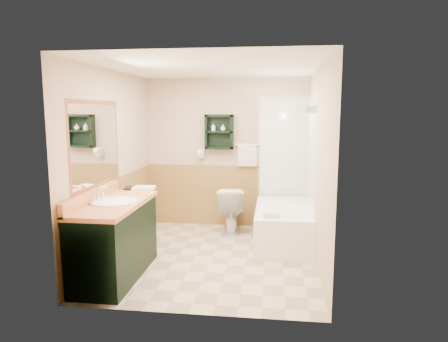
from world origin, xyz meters
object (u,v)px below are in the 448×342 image
at_px(hair_dryer, 201,153).
at_px(toilet, 231,209).
at_px(soap_bottle_b, 223,128).
at_px(vanity, 116,240).
at_px(wall_shelf, 219,132).
at_px(vanity_book, 124,180).
at_px(bathtub, 283,225).
at_px(soap_bottle_a, 213,129).

bearing_deg(hair_dryer, toilet, -29.93).
relative_size(toilet, soap_bottle_b, 7.13).
height_order(hair_dryer, vanity, hair_dryer).
height_order(vanity, toilet, vanity).
distance_m(wall_shelf, vanity_book, 1.85).
relative_size(hair_dryer, vanity_book, 1.08).
height_order(wall_shelf, vanity, wall_shelf).
height_order(bathtub, vanity_book, vanity_book).
xyz_separation_m(vanity, bathtub, (1.92, 1.42, -0.17)).
bearing_deg(vanity, hair_dryer, 74.75).
height_order(hair_dryer, vanity_book, hair_dryer).
relative_size(wall_shelf, vanity_book, 2.47).
distance_m(bathtub, vanity_book, 2.30).
bearing_deg(toilet, wall_shelf, -56.69).
relative_size(wall_shelf, toilet, 0.76).
bearing_deg(wall_shelf, toilet, -51.49).
xyz_separation_m(vanity, toilet, (1.11, 1.89, -0.08)).
xyz_separation_m(hair_dryer, toilet, (0.52, -0.30, -0.85)).
bearing_deg(vanity, soap_bottle_b, 66.05).
bearing_deg(vanity, bathtub, 36.48).
bearing_deg(bathtub, wall_shelf, 144.23).
xyz_separation_m(wall_shelf, toilet, (0.22, -0.27, -1.20)).
xyz_separation_m(wall_shelf, vanity_book, (-1.06, -1.40, -0.57)).
xyz_separation_m(wall_shelf, bathtub, (1.03, -0.74, -1.29)).
height_order(bathtub, soap_bottle_a, soap_bottle_a).
bearing_deg(toilet, vanity_book, 36.26).
bearing_deg(wall_shelf, vanity_book, -127.11).
bearing_deg(hair_dryer, bathtub, -29.95).
distance_m(bathtub, toilet, 0.94).
relative_size(wall_shelf, hair_dryer, 2.29).
distance_m(toilet, soap_bottle_a, 1.31).
distance_m(soap_bottle_a, soap_bottle_b, 0.16).
distance_m(hair_dryer, soap_bottle_b, 0.54).
bearing_deg(bathtub, soap_bottle_b, 142.72).
distance_m(vanity, toilet, 2.19).
bearing_deg(vanity_book, bathtub, 6.39).
distance_m(wall_shelf, vanity, 2.59).
relative_size(vanity, bathtub, 0.92).
distance_m(toilet, vanity_book, 1.82).
distance_m(hair_dryer, vanity_book, 1.63).
xyz_separation_m(hair_dryer, soap_bottle_a, (0.20, -0.03, 0.39)).
height_order(toilet, soap_bottle_b, soap_bottle_b).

